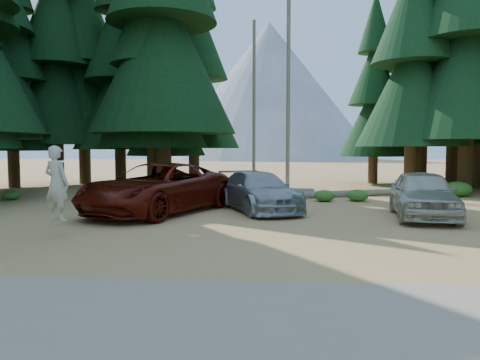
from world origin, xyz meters
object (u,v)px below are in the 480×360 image
(silver_minivan_center, at_px, (258,191))
(log_mid, at_px, (274,191))
(red_pickup, at_px, (158,188))
(log_left, at_px, (223,194))
(log_right, at_px, (348,193))
(silver_minivan_right, at_px, (423,194))
(frisbee_player, at_px, (57,183))

(silver_minivan_center, relative_size, log_mid, 1.27)
(red_pickup, relative_size, log_mid, 1.65)
(log_left, bearing_deg, log_right, 0.23)
(log_mid, bearing_deg, log_left, -144.52)
(red_pickup, relative_size, log_right, 1.34)
(log_right, bearing_deg, silver_minivan_center, -150.71)
(silver_minivan_center, distance_m, silver_minivan_right, 5.66)
(silver_minivan_right, relative_size, frisbee_player, 2.36)
(frisbee_player, distance_m, log_mid, 12.87)
(red_pickup, xyz_separation_m, log_right, (7.73, 6.00, -0.74))
(silver_minivan_center, height_order, log_left, silver_minivan_center)
(log_right, bearing_deg, frisbee_player, -153.55)
(red_pickup, xyz_separation_m, frisbee_player, (-1.60, -4.50, 0.51))
(frisbee_player, height_order, log_left, frisbee_player)
(red_pickup, height_order, silver_minivan_right, red_pickup)
(silver_minivan_center, relative_size, frisbee_player, 2.50)
(frisbee_player, distance_m, log_left, 10.53)
(frisbee_player, xyz_separation_m, log_left, (3.40, 9.89, -1.23))
(silver_minivan_center, distance_m, log_left, 4.93)
(silver_minivan_center, relative_size, log_left, 1.04)
(log_left, distance_m, log_right, 5.96)
(silver_minivan_center, xyz_separation_m, log_right, (4.16, 5.17, -0.56))
(silver_minivan_center, height_order, log_mid, silver_minivan_center)
(red_pickup, bearing_deg, log_right, 61.01)
(silver_minivan_center, distance_m, frisbee_player, 7.46)
(frisbee_player, height_order, log_right, frisbee_player)
(log_right, bearing_deg, red_pickup, -164.13)
(frisbee_player, bearing_deg, silver_minivan_center, -115.66)
(red_pickup, distance_m, silver_minivan_center, 3.67)
(silver_minivan_right, distance_m, log_right, 6.78)
(red_pickup, relative_size, silver_minivan_right, 1.37)
(silver_minivan_right, height_order, log_mid, silver_minivan_right)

